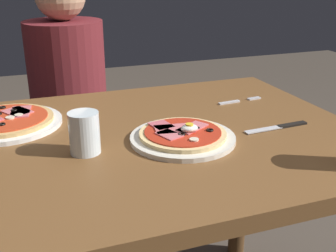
{
  "coord_description": "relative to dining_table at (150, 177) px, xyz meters",
  "views": [
    {
      "loc": [
        -0.3,
        -0.97,
        1.2
      ],
      "look_at": [
        0.04,
        -0.03,
        0.81
      ],
      "focal_mm": 44.89,
      "sensor_mm": 36.0,
      "label": 1
    }
  ],
  "objects": [
    {
      "name": "water_glass_far",
      "position": [
        -0.18,
        -0.06,
        0.17
      ],
      "size": [
        0.07,
        0.07,
        0.1
      ],
      "color": "silver",
      "rests_on": "dining_table"
    },
    {
      "name": "diner_person",
      "position": [
        -0.11,
        0.79,
        -0.09
      ],
      "size": [
        0.32,
        0.32,
        1.18
      ],
      "rotation": [
        0.0,
        0.0,
        3.14
      ],
      "color": "black",
      "rests_on": "ground"
    },
    {
      "name": "pizza_foreground",
      "position": [
        0.07,
        -0.07,
        0.14
      ],
      "size": [
        0.27,
        0.27,
        0.05
      ],
      "color": "silver",
      "rests_on": "dining_table"
    },
    {
      "name": "fork",
      "position": [
        0.35,
        0.16,
        0.13
      ],
      "size": [
        0.16,
        0.03,
        0.0
      ],
      "color": "silver",
      "rests_on": "dining_table"
    },
    {
      "name": "pizza_across_left",
      "position": [
        -0.35,
        0.19,
        0.14
      ],
      "size": [
        0.3,
        0.3,
        0.03
      ],
      "color": "white",
      "rests_on": "dining_table"
    },
    {
      "name": "dining_table",
      "position": [
        0.0,
        0.0,
        0.0
      ],
      "size": [
        1.13,
        0.85,
        0.78
      ],
      "color": "brown",
      "rests_on": "ground"
    },
    {
      "name": "knife",
      "position": [
        0.35,
        -0.08,
        0.13
      ],
      "size": [
        0.2,
        0.03,
        0.01
      ],
      "color": "silver",
      "rests_on": "dining_table"
    }
  ]
}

